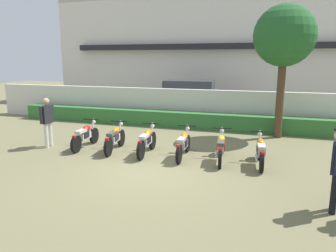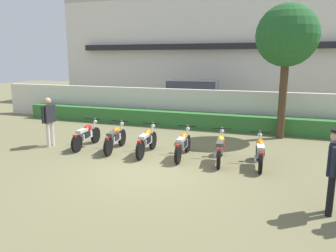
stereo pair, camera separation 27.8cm
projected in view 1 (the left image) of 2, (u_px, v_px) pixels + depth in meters
ground at (148, 171)px, 9.01m from camera, size 60.00×60.00×0.00m
building at (227, 51)px, 22.97m from camera, size 23.35×6.50×7.25m
compound_wall at (199, 108)px, 15.09m from camera, size 22.18×0.30×1.68m
hedge_row at (196, 120)px, 14.53m from camera, size 17.75×0.70×0.70m
parked_car at (192, 97)px, 18.22m from camera, size 4.63×2.37×1.89m
tree_near_inspector at (284, 37)px, 12.11m from camera, size 2.31×2.31×5.08m
motorcycle_in_row_0 at (85, 136)px, 11.30m from camera, size 0.60×1.87×0.95m
motorcycle_in_row_1 at (115, 138)px, 10.91m from camera, size 0.60×1.87×0.96m
motorcycle_in_row_2 at (147, 141)px, 10.53m from camera, size 0.60×1.87×0.96m
motorcycle_in_row_3 at (183, 144)px, 10.19m from camera, size 0.60×1.88×0.95m
motorcycle_in_row_4 at (221, 147)px, 9.82m from camera, size 0.60×1.89×0.95m
motorcycle_in_row_5 at (260, 151)px, 9.42m from camera, size 0.60×1.79×0.95m
inspector_person at (47, 118)px, 11.28m from camera, size 0.24×0.70×1.75m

